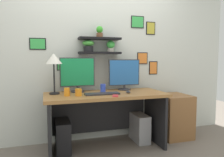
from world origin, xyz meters
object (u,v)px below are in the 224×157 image
(keyboard, at_px, (102,94))
(computer_tower_right, at_px, (139,127))
(monitor_right, at_px, (124,74))
(cell_phone, at_px, (115,96))
(desk_lamp, at_px, (54,61))
(coffee_mug, at_px, (79,92))
(computer_mouse, at_px, (128,92))
(computer_tower_left, at_px, (63,136))
(pen_cup, at_px, (67,92))
(water_cup, at_px, (103,88))
(monitor_left, at_px, (77,74))
(drawer_cabinet, at_px, (173,116))
(desk, at_px, (105,108))

(keyboard, distance_m, computer_tower_right, 0.86)
(monitor_right, relative_size, cell_phone, 3.32)
(desk_lamp, xyz_separation_m, coffee_mug, (0.27, -0.22, -0.38))
(keyboard, bearing_deg, computer_mouse, 1.52)
(desk_lamp, height_order, computer_tower_left, desk_lamp)
(computer_tower_right, bearing_deg, monitor_right, 153.43)
(desk_lamp, xyz_separation_m, computer_tower_right, (1.19, -0.01, -0.98))
(computer_tower_left, bearing_deg, keyboard, -19.03)
(keyboard, relative_size, computer_tower_right, 1.10)
(monitor_right, relative_size, pen_cup, 4.64)
(cell_phone, xyz_separation_m, water_cup, (-0.06, 0.36, 0.05))
(monitor_left, bearing_deg, drawer_cabinet, -3.71)
(water_cup, height_order, computer_tower_left, water_cup)
(computer_tower_left, bearing_deg, water_cup, 2.96)
(desk, height_order, coffee_mug, coffee_mug)
(coffee_mug, height_order, drawer_cabinet, coffee_mug)
(keyboard, xyz_separation_m, drawer_cabinet, (1.19, 0.21, -0.43))
(monitor_left, distance_m, water_cup, 0.40)
(desk, distance_m, computer_mouse, 0.39)
(coffee_mug, bearing_deg, desk_lamp, 140.68)
(monitor_left, xyz_separation_m, coffee_mug, (-0.04, -0.32, -0.20))
(computer_mouse, bearing_deg, cell_phone, -143.71)
(cell_phone, xyz_separation_m, computer_tower_right, (0.49, 0.37, -0.56))
(coffee_mug, bearing_deg, monitor_right, 23.89)
(monitor_left, relative_size, computer_mouse, 5.21)
(monitor_right, bearing_deg, cell_phone, -121.76)
(drawer_cabinet, bearing_deg, computer_tower_left, -178.54)
(computer_mouse, relative_size, coffee_mug, 1.00)
(monitor_right, relative_size, drawer_cabinet, 0.71)
(water_cup, bearing_deg, computer_tower_left, -177.04)
(computer_mouse, distance_m, computer_tower_right, 0.65)
(coffee_mug, relative_size, water_cup, 0.82)
(monitor_left, distance_m, keyboard, 0.47)
(water_cup, relative_size, computer_tower_right, 0.27)
(monitor_right, bearing_deg, monitor_left, 180.00)
(pen_cup, height_order, computer_tower_left, pen_cup)
(desk_lamp, bearing_deg, drawer_cabinet, -0.10)
(monitor_right, height_order, coffee_mug, monitor_right)
(computer_tower_right, bearing_deg, coffee_mug, -166.80)
(monitor_right, xyz_separation_m, computer_tower_right, (0.20, -0.10, -0.78))
(monitor_left, height_order, keyboard, monitor_left)
(keyboard, height_order, coffee_mug, coffee_mug)
(desk, xyz_separation_m, keyboard, (-0.07, -0.14, 0.22))
(coffee_mug, xyz_separation_m, computer_tower_right, (0.92, 0.21, -0.60))
(cell_phone, xyz_separation_m, drawer_cabinet, (1.07, 0.37, -0.43))
(computer_mouse, distance_m, cell_phone, 0.29)
(monitor_left, relative_size, coffee_mug, 5.21)
(cell_phone, xyz_separation_m, coffee_mug, (-0.42, 0.15, 0.04))
(desk, bearing_deg, water_cup, 100.58)
(computer_mouse, bearing_deg, pen_cup, 178.49)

